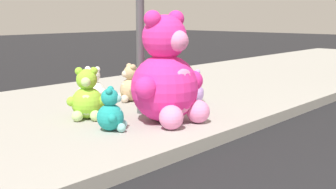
{
  "coord_description": "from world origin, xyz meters",
  "views": [
    {
      "loc": [
        -3.21,
        0.23,
        1.47
      ],
      "look_at": [
        0.64,
        3.6,
        0.55
      ],
      "focal_mm": 47.51,
      "sensor_mm": 36.0,
      "label": 1
    }
  ],
  "objects_px": {
    "plush_white": "(93,89)",
    "plush_teal": "(112,113)",
    "plush_pink_large": "(167,78)",
    "plush_tan": "(130,86)",
    "plush_lavender": "(193,90)",
    "plush_lime": "(87,98)"
  },
  "relations": [
    {
      "from": "plush_tan",
      "to": "plush_teal",
      "type": "xyz_separation_m",
      "value": [
        -1.38,
        -1.12,
        -0.03
      ]
    },
    {
      "from": "plush_pink_large",
      "to": "plush_white",
      "type": "xyz_separation_m",
      "value": [
        0.13,
        1.6,
        -0.33
      ]
    },
    {
      "from": "plush_lavender",
      "to": "plush_lime",
      "type": "bearing_deg",
      "value": 165.59
    },
    {
      "from": "plush_pink_large",
      "to": "plush_teal",
      "type": "height_order",
      "value": "plush_pink_large"
    },
    {
      "from": "plush_lavender",
      "to": "plush_white",
      "type": "xyz_separation_m",
      "value": [
        -0.97,
        1.15,
        0.02
      ]
    },
    {
      "from": "plush_tan",
      "to": "plush_white",
      "type": "height_order",
      "value": "plush_tan"
    },
    {
      "from": "plush_pink_large",
      "to": "plush_teal",
      "type": "xyz_separation_m",
      "value": [
        -0.74,
        0.2,
        -0.35
      ]
    },
    {
      "from": "plush_tan",
      "to": "plush_white",
      "type": "distance_m",
      "value": 0.58
    },
    {
      "from": "plush_white",
      "to": "plush_pink_large",
      "type": "bearing_deg",
      "value": -94.65
    },
    {
      "from": "plush_lavender",
      "to": "plush_lime",
      "type": "xyz_separation_m",
      "value": [
        -1.65,
        0.42,
        0.06
      ]
    },
    {
      "from": "plush_pink_large",
      "to": "plush_lavender",
      "type": "distance_m",
      "value": 1.24
    },
    {
      "from": "plush_tan",
      "to": "plush_lavender",
      "type": "bearing_deg",
      "value": -62.23
    },
    {
      "from": "plush_lime",
      "to": "plush_teal",
      "type": "bearing_deg",
      "value": -105.49
    },
    {
      "from": "plush_pink_large",
      "to": "plush_tan",
      "type": "height_order",
      "value": "plush_pink_large"
    },
    {
      "from": "plush_lavender",
      "to": "plush_teal",
      "type": "bearing_deg",
      "value": -172.13
    },
    {
      "from": "plush_tan",
      "to": "plush_lavender",
      "type": "xyz_separation_m",
      "value": [
        0.46,
        -0.87,
        -0.02
      ]
    },
    {
      "from": "plush_pink_large",
      "to": "plush_teal",
      "type": "relative_size",
      "value": 2.7
    },
    {
      "from": "plush_teal",
      "to": "plush_pink_large",
      "type": "bearing_deg",
      "value": -15.06
    },
    {
      "from": "plush_lavender",
      "to": "plush_teal",
      "type": "xyz_separation_m",
      "value": [
        -1.84,
        -0.25,
        -0.0
      ]
    },
    {
      "from": "plush_white",
      "to": "plush_teal",
      "type": "distance_m",
      "value": 1.65
    },
    {
      "from": "plush_lime",
      "to": "plush_tan",
      "type": "bearing_deg",
      "value": 20.35
    },
    {
      "from": "plush_tan",
      "to": "plush_lime",
      "type": "height_order",
      "value": "plush_lime"
    }
  ]
}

